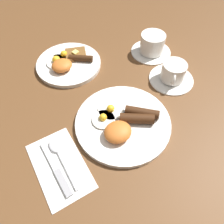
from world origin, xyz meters
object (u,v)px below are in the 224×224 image
(teacup_near, at_px, (173,74))
(breakfast_plate_near, at_px, (123,123))
(teacup_far, at_px, (152,45))
(knife, at_px, (57,170))
(spoon, at_px, (58,150))
(breakfast_plate_far, at_px, (68,63))

(teacup_near, bearing_deg, breakfast_plate_near, -161.10)
(teacup_near, height_order, teacup_far, teacup_far)
(breakfast_plate_near, xyz_separation_m, teacup_far, (0.27, 0.24, 0.02))
(teacup_far, distance_m, knife, 0.57)
(teacup_near, xyz_separation_m, spoon, (-0.44, -0.07, -0.02))
(breakfast_plate_far, xyz_separation_m, teacup_near, (0.29, -0.24, 0.02))
(breakfast_plate_near, xyz_separation_m, knife, (-0.22, -0.04, -0.01))
(breakfast_plate_near, height_order, teacup_far, teacup_far)
(breakfast_plate_near, relative_size, teacup_far, 1.85)
(breakfast_plate_near, bearing_deg, teacup_near, 18.90)
(spoon, bearing_deg, breakfast_plate_near, -94.99)
(teacup_far, relative_size, knife, 0.88)
(teacup_far, bearing_deg, breakfast_plate_near, -137.85)
(spoon, bearing_deg, teacup_far, -66.01)
(teacup_far, distance_m, spoon, 0.52)
(breakfast_plate_far, height_order, teacup_far, teacup_far)
(teacup_near, xyz_separation_m, knife, (-0.47, -0.13, -0.02))
(spoon, bearing_deg, breakfast_plate_far, -28.88)
(breakfast_plate_near, xyz_separation_m, breakfast_plate_far, (-0.04, 0.32, 0.00))
(teacup_far, bearing_deg, spoon, -153.57)
(breakfast_plate_near, distance_m, spoon, 0.20)
(breakfast_plate_far, bearing_deg, teacup_far, -14.72)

